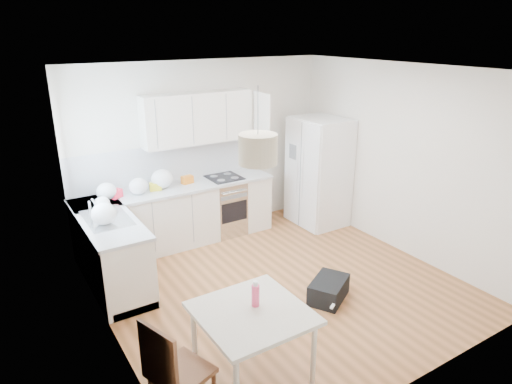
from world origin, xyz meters
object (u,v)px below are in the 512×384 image
(refrigerator, at_px, (319,172))
(dining_chair, at_px, (181,370))
(gym_bag, at_px, (329,289))
(dining_table, at_px, (252,319))

(refrigerator, bearing_deg, dining_chair, -143.63)
(dining_chair, xyz_separation_m, gym_bag, (2.24, 0.75, -0.38))
(gym_bag, bearing_deg, refrigerator, 23.61)
(dining_chair, bearing_deg, gym_bag, 0.51)
(dining_table, distance_m, gym_bag, 1.73)
(refrigerator, distance_m, dining_table, 3.91)
(refrigerator, xyz_separation_m, dining_chair, (-3.65, -2.68, -0.38))
(dining_chair, relative_size, gym_bag, 1.84)
(refrigerator, height_order, dining_table, refrigerator)
(refrigerator, relative_size, dining_table, 1.88)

